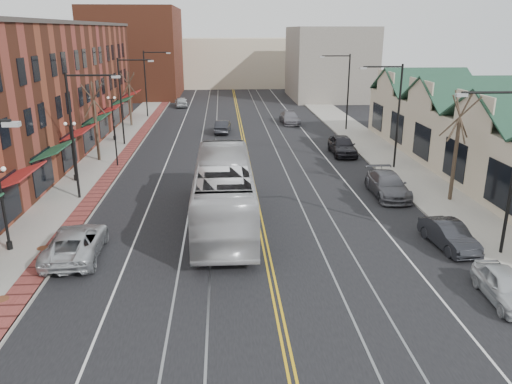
{
  "coord_description": "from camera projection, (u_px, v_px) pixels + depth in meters",
  "views": [
    {
      "loc": [
        -2.05,
        -15.58,
        10.61
      ],
      "look_at": [
        -0.28,
        10.7,
        2.0
      ],
      "focal_mm": 35.0,
      "sensor_mm": 36.0,
      "label": 1
    }
  ],
  "objects": [
    {
      "name": "streetlight_l_2",
      "position": [
        125.0,
        92.0,
        46.29
      ],
      "size": [
        3.33,
        0.25,
        8.0
      ],
      "color": "black",
      "rests_on": "sidewalk_left"
    },
    {
      "name": "parked_car_a",
      "position": [
        505.0,
        286.0,
        20.28
      ],
      "size": [
        1.82,
        3.97,
        1.32
      ],
      "primitive_type": "imported",
      "rotation": [
        0.0,
        0.0,
        -0.07
      ],
      "color": "silver",
      "rests_on": "ground"
    },
    {
      "name": "sidewalk_right",
      "position": [
        409.0,
        175.0,
        37.91
      ],
      "size": [
        4.0,
        120.0,
        0.15
      ],
      "primitive_type": "cube",
      "color": "gray",
      "rests_on": "ground"
    },
    {
      "name": "parked_suv",
      "position": [
        76.0,
        243.0,
        24.22
      ],
      "size": [
        2.68,
        5.42,
        1.48
      ],
      "primitive_type": "imported",
      "rotation": [
        0.0,
        0.0,
        3.19
      ],
      "color": "#B7BBBF",
      "rests_on": "ground"
    },
    {
      "name": "streetlight_l_1",
      "position": [
        78.0,
        123.0,
        31.11
      ],
      "size": [
        3.33,
        0.25,
        8.0
      ],
      "color": "black",
      "rests_on": "sidewalk_left"
    },
    {
      "name": "building_left",
      "position": [
        15.0,
        95.0,
        40.89
      ],
      "size": [
        10.0,
        50.0,
        11.0
      ],
      "primitive_type": "cube",
      "color": "brown",
      "rests_on": "ground"
    },
    {
      "name": "parked_car_c",
      "position": [
        388.0,
        185.0,
        33.17
      ],
      "size": [
        2.27,
        5.31,
        1.53
      ],
      "primitive_type": "imported",
      "rotation": [
        0.0,
        0.0,
        -0.03
      ],
      "color": "#57575D",
      "rests_on": "ground"
    },
    {
      "name": "streetlight_l_3",
      "position": [
        149.0,
        77.0,
        61.46
      ],
      "size": [
        3.33,
        0.25,
        8.0
      ],
      "color": "black",
      "rests_on": "sidewalk_left"
    },
    {
      "name": "manhole_mid",
      "position": [
        1.0,
        299.0,
        20.29
      ],
      "size": [
        0.6,
        0.6,
        0.02
      ],
      "primitive_type": "cylinder",
      "color": "#592D19",
      "rests_on": "sidewalk_left"
    },
    {
      "name": "backdrop_right",
      "position": [
        329.0,
        63.0,
        79.1
      ],
      "size": [
        12.0,
        16.0,
        11.0
      ],
      "primitive_type": "cube",
      "color": "slate",
      "rests_on": "ground"
    },
    {
      "name": "tree_right_mid",
      "position": [
        457.0,
        145.0,
        31.11
      ],
      "size": [
        1.9,
        1.46,
        6.93
      ],
      "color": "#382B21",
      "rests_on": "sidewalk_right"
    },
    {
      "name": "building_right",
      "position": [
        489.0,
        145.0,
        37.6
      ],
      "size": [
        8.0,
        36.0,
        4.6
      ],
      "primitive_type": "cube",
      "color": "beige",
      "rests_on": "ground"
    },
    {
      "name": "streetlight_r_1",
      "position": [
        393.0,
        106.0,
        38.21
      ],
      "size": [
        3.33,
        0.25,
        8.0
      ],
      "color": "black",
      "rests_on": "sidewalk_right"
    },
    {
      "name": "lamppost_l_2",
      "position": [
        73.0,
        153.0,
        35.67
      ],
      "size": [
        0.84,
        0.28,
        4.27
      ],
      "color": "black",
      "rests_on": "sidewalk_left"
    },
    {
      "name": "backdrop_left",
      "position": [
        136.0,
        53.0,
        81.4
      ],
      "size": [
        14.0,
        18.0,
        14.0
      ],
      "primitive_type": "cube",
      "color": "brown",
      "rests_on": "ground"
    },
    {
      "name": "lamppost_l_3",
      "position": [
        113.0,
        119.0,
        48.95
      ],
      "size": [
        0.84,
        0.28,
        4.27
      ],
      "color": "black",
      "rests_on": "sidewalk_left"
    },
    {
      "name": "sidewalk_left",
      "position": [
        88.0,
        181.0,
        36.38
      ],
      "size": [
        4.0,
        120.0,
        0.15
      ],
      "primitive_type": "cube",
      "color": "gray",
      "rests_on": "ground"
    },
    {
      "name": "distant_car_left",
      "position": [
        223.0,
        127.0,
        53.43
      ],
      "size": [
        1.84,
        4.26,
        1.36
      ],
      "primitive_type": "imported",
      "rotation": [
        0.0,
        0.0,
        3.04
      ],
      "color": "black",
      "rests_on": "ground"
    },
    {
      "name": "parked_car_b",
      "position": [
        449.0,
        235.0,
        25.28
      ],
      "size": [
        1.83,
        4.18,
        1.34
      ],
      "primitive_type": "imported",
      "rotation": [
        0.0,
        0.0,
        0.11
      ],
      "color": "#222328",
      "rests_on": "ground"
    },
    {
      "name": "transit_bus",
      "position": [
        224.0,
        191.0,
        28.3
      ],
      "size": [
        3.15,
        13.44,
        3.74
      ],
      "primitive_type": "imported",
      "rotation": [
        0.0,
        0.0,
        3.14
      ],
      "color": "#BDBCBF",
      "rests_on": "ground"
    },
    {
      "name": "tree_left_far",
      "position": [
        129.0,
        98.0,
        56.22
      ],
      "size": [
        1.66,
        1.28,
        6.02
      ],
      "color": "#382B21",
      "rests_on": "sidewalk_left"
    },
    {
      "name": "ground",
      "position": [
        283.0,
        334.0,
        18.2
      ],
      "size": [
        160.0,
        160.0,
        0.0
      ],
      "primitive_type": "plane",
      "color": "black",
      "rests_on": "ground"
    },
    {
      "name": "parked_car_d",
      "position": [
        342.0,
        145.0,
        44.06
      ],
      "size": [
        2.09,
        4.98,
        1.68
      ],
      "primitive_type": "imported",
      "rotation": [
        0.0,
        0.0,
        -0.02
      ],
      "color": "black",
      "rests_on": "ground"
    },
    {
      "name": "lamppost_l_1",
      "position": [
        4.0,
        211.0,
        24.29
      ],
      "size": [
        0.84,
        0.28,
        4.27
      ],
      "color": "black",
      "rests_on": "sidewalk_left"
    },
    {
      "name": "traffic_signal",
      "position": [
        115.0,
        139.0,
        39.56
      ],
      "size": [
        0.18,
        0.15,
        3.8
      ],
      "color": "black",
      "rests_on": "sidewalk_left"
    },
    {
      "name": "manhole_far",
      "position": [
        43.0,
        248.0,
        25.03
      ],
      "size": [
        0.6,
        0.6,
        0.02
      ],
      "primitive_type": "cylinder",
      "color": "#592D19",
      "rests_on": "sidewalk_left"
    },
    {
      "name": "distant_car_far",
      "position": [
        181.0,
        102.0,
        71.36
      ],
      "size": [
        2.27,
        4.48,
        1.46
      ],
      "primitive_type": "imported",
      "rotation": [
        0.0,
        0.0,
        3.27
      ],
      "color": "#ACB0B3",
      "rests_on": "ground"
    },
    {
      "name": "streetlight_r_2",
      "position": [
        344.0,
        84.0,
        53.39
      ],
      "size": [
        3.33,
        0.25,
        8.0
      ],
      "color": "black",
      "rests_on": "sidewalk_right"
    },
    {
      "name": "backdrop_mid",
      "position": [
        232.0,
        62.0,
        97.42
      ],
      "size": [
        22.0,
        14.0,
        9.0
      ],
      "primitive_type": "cube",
      "color": "beige",
      "rests_on": "ground"
    },
    {
      "name": "distant_car_right",
      "position": [
        290.0,
        118.0,
        58.6
      ],
      "size": [
        2.22,
        4.95,
        1.41
      ],
      "primitive_type": "imported",
      "rotation": [
        0.0,
        0.0,
        0.05
      ],
      "color": "slate",
      "rests_on": "ground"
    },
    {
      "name": "streetlight_r_0",
      "position": [
        507.0,
        156.0,
        23.04
      ],
      "size": [
        3.33,
        0.25,
        8.0
      ],
      "color": "black",
      "rests_on": "sidewalk_right"
    },
    {
      "name": "tree_left_near",
      "position": [
        95.0,
        120.0,
        40.97
      ],
      "size": [
        1.78,
        1.37,
        6.48
      ],
      "color": "#382B21",
      "rests_on": "sidewalk_left"
    }
  ]
}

